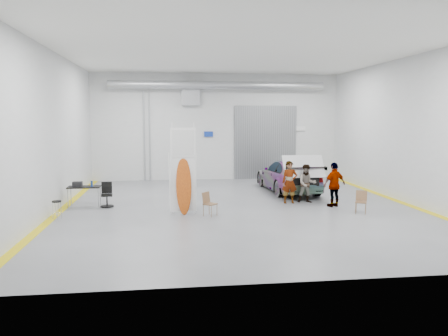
{
  "coord_description": "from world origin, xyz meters",
  "views": [
    {
      "loc": [
        -2.74,
        -16.75,
        3.5
      ],
      "look_at": [
        -0.55,
        0.57,
        1.5
      ],
      "focal_mm": 35.0,
      "sensor_mm": 36.0,
      "label": 1
    }
  ],
  "objects": [
    {
      "name": "person_c",
      "position": [
        3.73,
        -0.39,
        0.89
      ],
      "size": [
        1.11,
        0.75,
        1.77
      ],
      "primitive_type": "imported",
      "rotation": [
        0.0,
        0.0,
        3.49
      ],
      "color": "#9E4934",
      "rests_on": "ground"
    },
    {
      "name": "ground",
      "position": [
        0.0,
        0.0,
        0.0
      ],
      "size": [
        16.0,
        16.0,
        0.0
      ],
      "primitive_type": "plane",
      "color": "slate",
      "rests_on": "ground"
    },
    {
      "name": "work_table",
      "position": [
        -6.18,
        0.96,
        0.8
      ],
      "size": [
        1.27,
        0.64,
        1.03
      ],
      "rotation": [
        0.0,
        0.0,
        -0.01
      ],
      "color": "#999BA1",
      "rests_on": "ground"
    },
    {
      "name": "surfboard_display",
      "position": [
        -2.26,
        -1.05,
        1.36
      ],
      "size": [
        0.95,
        0.32,
        3.36
      ],
      "rotation": [
        0.0,
        0.0,
        0.11
      ],
      "color": "white",
      "rests_on": "ground"
    },
    {
      "name": "sedan_car",
      "position": [
        2.93,
        3.45,
        0.76
      ],
      "size": [
        2.32,
        5.29,
        1.51
      ],
      "primitive_type": "imported",
      "rotation": [
        0.0,
        0.0,
        3.18
      ],
      "color": "silver",
      "rests_on": "ground"
    },
    {
      "name": "folding_chair_far",
      "position": [
        4.25,
        -1.71,
        0.26
      ],
      "size": [
        0.53,
        0.57,
        0.83
      ],
      "rotation": [
        0.0,
        0.0,
        -0.48
      ],
      "color": "brown",
      "rests_on": "ground"
    },
    {
      "name": "trunk_lid",
      "position": [
        2.93,
        1.09,
        1.53
      ],
      "size": [
        1.76,
        1.07,
        0.04
      ],
      "primitive_type": "cube",
      "color": "silver",
      "rests_on": "sedan_car"
    },
    {
      "name": "person_b",
      "position": [
        2.91,
        0.54,
        0.8
      ],
      "size": [
        0.84,
        0.68,
        1.61
      ],
      "primitive_type": "imported",
      "rotation": [
        0.0,
        0.0,
        -0.1
      ],
      "color": "slate",
      "rests_on": "ground"
    },
    {
      "name": "shop_stool",
      "position": [
        -6.63,
        -1.25,
        0.32
      ],
      "size": [
        0.33,
        0.33,
        0.65
      ],
      "rotation": [
        0.0,
        0.0,
        0.28
      ],
      "color": "black",
      "rests_on": "ground"
    },
    {
      "name": "person_a",
      "position": [
        2.18,
        0.54,
        0.88
      ],
      "size": [
        0.66,
        0.45,
        1.75
      ],
      "primitive_type": "imported",
      "rotation": [
        0.0,
        0.0,
        -0.05
      ],
      "color": "#91654F",
      "rests_on": "ground"
    },
    {
      "name": "room_shell",
      "position": [
        0.24,
        2.22,
        4.08
      ],
      "size": [
        14.02,
        16.18,
        6.01
      ],
      "color": "silver",
      "rests_on": "ground"
    },
    {
      "name": "office_chair",
      "position": [
        -5.2,
        0.72,
        0.42
      ],
      "size": [
        0.51,
        0.51,
        0.96
      ],
      "rotation": [
        0.0,
        0.0,
        0.1
      ],
      "color": "black",
      "rests_on": "ground"
    },
    {
      "name": "folding_chair_near",
      "position": [
        -1.3,
        -1.41,
        0.27
      ],
      "size": [
        0.56,
        0.64,
        0.85
      ],
      "rotation": [
        0.0,
        0.0,
        0.84
      ],
      "color": "brown",
      "rests_on": "ground"
    }
  ]
}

